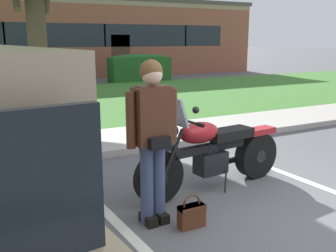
# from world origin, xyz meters

# --- Properties ---
(ground_plane) EXTENTS (140.00, 140.00, 0.00)m
(ground_plane) POSITION_xyz_m (0.00, 0.00, 0.00)
(ground_plane) COLOR #565659
(curb_strip) EXTENTS (60.00, 0.20, 0.12)m
(curb_strip) POSITION_xyz_m (0.00, 3.33, 0.06)
(curb_strip) COLOR #ADA89E
(curb_strip) RESTS_ON ground
(concrete_walk) EXTENTS (60.00, 1.50, 0.08)m
(concrete_walk) POSITION_xyz_m (0.00, 4.18, 0.04)
(concrete_walk) COLOR #ADA89E
(concrete_walk) RESTS_ON ground
(grass_lawn) EXTENTS (60.00, 8.10, 0.06)m
(grass_lawn) POSITION_xyz_m (0.00, 8.98, 0.03)
(grass_lawn) COLOR #3D752D
(grass_lawn) RESTS_ON ground
(motorcycle) EXTENTS (2.24, 0.82, 1.26)m
(motorcycle) POSITION_xyz_m (-0.30, 1.39, 0.49)
(motorcycle) COLOR black
(motorcycle) RESTS_ON ground
(rider_person) EXTENTS (0.57, 0.32, 1.70)m
(rider_person) POSITION_xyz_m (-1.44, 0.90, 0.99)
(rider_person) COLOR black
(rider_person) RESTS_ON ground
(handbag) EXTENTS (0.28, 0.13, 0.36)m
(handbag) POSITION_xyz_m (-1.14, 0.61, 0.14)
(handbag) COLOR #562D19
(handbag) RESTS_ON ground
(hedge_left) EXTENTS (3.39, 0.90, 1.24)m
(hedge_left) POSITION_xyz_m (-0.41, 13.42, 0.65)
(hedge_left) COLOR #235623
(hedge_left) RESTS_ON ground
(hedge_center_left) EXTENTS (2.75, 0.90, 1.24)m
(hedge_center_left) POSITION_xyz_m (3.79, 13.42, 0.65)
(hedge_center_left) COLOR #235623
(hedge_center_left) RESTS_ON ground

